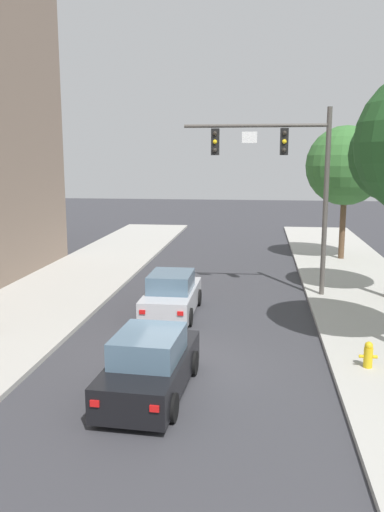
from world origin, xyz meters
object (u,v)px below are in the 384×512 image
object	(u,v)px
car_lead_silver	(172,296)
car_following_black	(150,366)
street_tree_third	(346,166)
traffic_signal_mast	(286,168)
fire_hydrant	(368,355)

from	to	relation	value
car_lead_silver	car_following_black	bearing A→B (deg)	-85.05
car_lead_silver	car_following_black	size ratio (longest dim) A/B	0.98
car_following_black	street_tree_third	size ratio (longest dim) A/B	0.59
traffic_signal_mast	fire_hydrant	bearing A→B (deg)	-75.86
car_following_black	fire_hydrant	distance (m)	5.88
street_tree_third	fire_hydrant	bearing A→B (deg)	-95.73
car_following_black	street_tree_third	distance (m)	19.99
fire_hydrant	street_tree_third	bearing A→B (deg)	84.27
car_lead_silver	street_tree_third	world-z (taller)	street_tree_third
car_lead_silver	car_following_black	world-z (taller)	same
traffic_signal_mast	car_following_black	size ratio (longest dim) A/B	1.74
car_following_black	traffic_signal_mast	bearing A→B (deg)	70.03
traffic_signal_mast	street_tree_third	distance (m)	9.05
fire_hydrant	car_following_black	bearing A→B (deg)	-160.00
traffic_signal_mast	street_tree_third	bearing A→B (deg)	66.70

